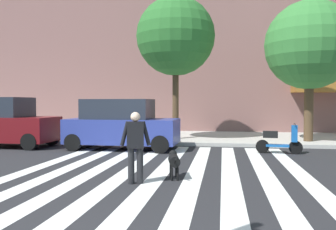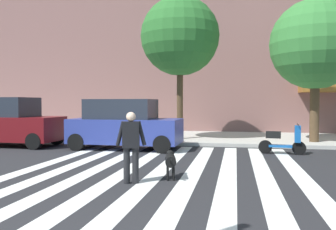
{
  "view_description": "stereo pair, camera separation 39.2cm",
  "coord_description": "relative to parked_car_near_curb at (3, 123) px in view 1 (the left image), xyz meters",
  "views": [
    {
      "loc": [
        1.62,
        -2.27,
        1.86
      ],
      "look_at": [
        -0.06,
        8.4,
        1.47
      ],
      "focal_mm": 37.37,
      "sensor_mm": 36.0,
      "label": 1
    },
    {
      "loc": [
        2.01,
        -2.2,
        1.86
      ],
      "look_at": [
        -0.06,
        8.4,
        1.47
      ],
      "focal_mm": 37.37,
      "sensor_mm": 36.0,
      "label": 2
    }
  ],
  "objects": [
    {
      "name": "ground_plane",
      "position": [
        7.48,
        -4.87,
        -0.98
      ],
      "size": [
        160.0,
        160.0,
        0.0
      ],
      "primitive_type": "plane",
      "color": "#232326"
    },
    {
      "name": "sidewalk_far",
      "position": [
        7.48,
        4.35,
        -0.9
      ],
      "size": [
        80.0,
        6.0,
        0.15
      ],
      "primitive_type": "cube",
      "color": "#B0ADA4",
      "rests_on": "ground_plane"
    },
    {
      "name": "crosswalk_stripes",
      "position": [
        7.5,
        -4.87,
        -0.98
      ],
      "size": [
        7.65,
        11.84,
        0.01
      ],
      "color": "silver",
      "rests_on": "ground_plane"
    },
    {
      "name": "parked_car_near_curb",
      "position": [
        0.0,
        0.0,
        0.0
      ],
      "size": [
        4.37,
        2.01,
        2.07
      ],
      "color": "maroon",
      "rests_on": "ground_plane"
    },
    {
      "name": "parked_car_behind_first",
      "position": [
        5.13,
        0.0,
        -0.01
      ],
      "size": [
        4.4,
        2.03,
        1.98
      ],
      "color": "navy",
      "rests_on": "ground_plane"
    },
    {
      "name": "parked_scooter",
      "position": [
        11.12,
        -0.28,
        -0.5
      ],
      "size": [
        1.63,
        0.52,
        1.11
      ],
      "color": "black",
      "rests_on": "ground_plane"
    },
    {
      "name": "street_tree_nearest",
      "position": [
        6.91,
        2.86,
        3.93
      ],
      "size": [
        3.66,
        3.66,
        6.61
      ],
      "color": "#4C3823",
      "rests_on": "sidewalk_far"
    },
    {
      "name": "street_tree_middle",
      "position": [
        12.83,
        2.74,
        3.36
      ],
      "size": [
        3.87,
        3.87,
        6.14
      ],
      "color": "#4C3823",
      "rests_on": "sidewalk_far"
    },
    {
      "name": "pedestrian_dog_walker",
      "position": [
        7.14,
        -5.65,
        -0.05
      ],
      "size": [
        0.71,
        0.31,
        1.64
      ],
      "color": "black",
      "rests_on": "ground_plane"
    },
    {
      "name": "dog_on_leash",
      "position": [
        7.93,
        -4.96,
        -0.54
      ],
      "size": [
        0.39,
        1.0,
        0.65
      ],
      "color": "black",
      "rests_on": "ground_plane"
    }
  ]
}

